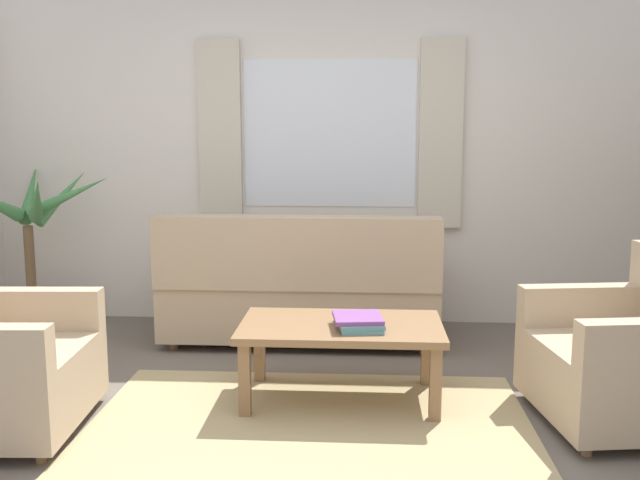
{
  "coord_description": "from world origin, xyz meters",
  "views": [
    {
      "loc": [
        0.26,
        -3.2,
        1.49
      ],
      "look_at": [
        0.02,
        0.7,
        0.87
      ],
      "focal_mm": 39.73,
      "sensor_mm": 36.0,
      "label": 1
    }
  ],
  "objects": [
    {
      "name": "ground_plane",
      "position": [
        0.0,
        0.0,
        0.0
      ],
      "size": [
        6.24,
        6.24,
        0.0
      ],
      "primitive_type": "plane",
      "color": "#6B6056"
    },
    {
      "name": "wall_back",
      "position": [
        0.0,
        2.26,
        1.3
      ],
      "size": [
        5.32,
        0.12,
        2.6
      ],
      "primitive_type": "cube",
      "color": "silver",
      "rests_on": "ground_plane"
    },
    {
      "name": "window_with_curtains",
      "position": [
        0.0,
        2.18,
        1.45
      ],
      "size": [
        1.98,
        0.07,
        1.4
      ],
      "color": "white"
    },
    {
      "name": "area_rug",
      "position": [
        0.0,
        0.0,
        0.01
      ],
      "size": [
        2.24,
        1.86,
        0.01
      ],
      "primitive_type": "cube",
      "color": "tan",
      "rests_on": "ground_plane"
    },
    {
      "name": "couch",
      "position": [
        -0.18,
        1.63,
        0.37
      ],
      "size": [
        1.9,
        0.82,
        0.92
      ],
      "rotation": [
        0.0,
        0.0,
        3.14
      ],
      "color": "tan",
      "rests_on": "ground_plane"
    },
    {
      "name": "armchair_right",
      "position": [
        1.63,
        0.33,
        0.35
      ],
      "size": [
        0.93,
        0.95,
        0.88
      ],
      "rotation": [
        0.0,
        0.0,
        -1.43
      ],
      "color": "tan",
      "rests_on": "ground_plane"
    },
    {
      "name": "coffee_table",
      "position": [
        0.15,
        0.54,
        0.38
      ],
      "size": [
        1.1,
        0.64,
        0.44
      ],
      "color": "olive",
      "rests_on": "ground_plane"
    },
    {
      "name": "book_stack_on_table",
      "position": [
        0.24,
        0.46,
        0.47
      ],
      "size": [
        0.29,
        0.34,
        0.07
      ],
      "color": "#5B8E93",
      "rests_on": "coffee_table"
    },
    {
      "name": "potted_plant",
      "position": [
        -2.14,
        1.69,
        0.52
      ],
      "size": [
        1.18,
        1.13,
        1.26
      ],
      "color": "#9E6B4C",
      "rests_on": "ground_plane"
    }
  ]
}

